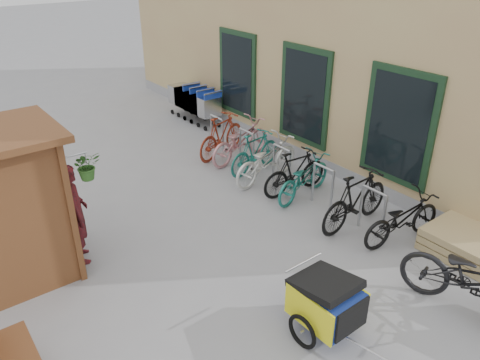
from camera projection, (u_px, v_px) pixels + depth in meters
ground at (273, 281)px, 7.22m from camera, size 80.00×80.00×0.00m
bike_rack at (282, 162)px, 9.93m from camera, size 0.05×5.35×0.86m
pallet_stack at (465, 244)px, 7.76m from camera, size 1.00×1.20×0.40m
shopping_carts at (194, 100)px, 13.49m from camera, size 0.61×2.04×1.09m
child_trailer at (326, 301)px, 6.10m from camera, size 0.91×1.53×0.90m
person_kiosk at (75, 214)px, 7.38m from camera, size 0.51×0.69×1.71m
bike_0 at (402, 218)px, 8.03m from camera, size 1.75×0.82×0.88m
bike_1 at (356, 199)px, 8.43m from camera, size 1.82×0.59×1.08m
bike_2 at (304, 177)px, 9.45m from camera, size 1.77×0.90×0.89m
bike_3 at (295, 172)px, 9.59m from camera, size 1.61×0.57×0.95m
bike_4 at (266, 160)px, 10.09m from camera, size 1.93×0.88×0.98m
bike_5 at (255, 152)px, 10.52m from camera, size 1.62×0.69×0.94m
bike_6 at (240, 141)px, 11.06m from camera, size 1.95×0.97×0.98m
bike_7 at (221, 135)px, 11.29m from camera, size 1.78×1.01×1.03m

